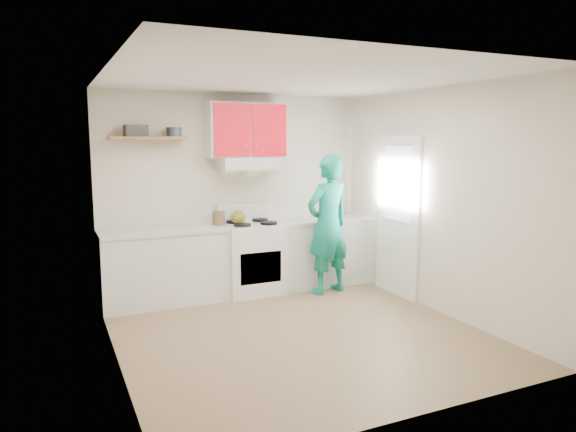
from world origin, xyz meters
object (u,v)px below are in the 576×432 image
kettle (238,217)px  stove (252,258)px  crock (219,219)px  person (328,225)px  tin (174,132)px

kettle → stove: bearing=-28.4°
crock → person: (1.33, -0.47, -0.09)m
stove → crock: size_ratio=4.70×
stove → kettle: (-0.16, 0.06, 0.55)m
tin → crock: tin is taller
kettle → person: size_ratio=0.11×
tin → kettle: 1.34m
kettle → crock: bearing=174.8°
kettle → person: 1.17m
kettle → tin: bearing=165.9°
tin → person: size_ratio=0.10×
tin → stove: bearing=-9.7°
crock → tin: bearing=168.4°
stove → tin: tin is taller
tin → kettle: size_ratio=0.90×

